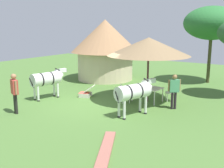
% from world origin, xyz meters
% --- Properties ---
extents(ground_plane, '(36.00, 36.00, 0.00)m').
position_xyz_m(ground_plane, '(0.00, 0.00, 0.00)').
color(ground_plane, '#4B7333').
extents(thatched_hut, '(4.78, 4.78, 4.20)m').
position_xyz_m(thatched_hut, '(-3.24, 5.77, 2.31)').
color(thatched_hut, beige).
rests_on(thatched_hut, ground_plane).
extents(shade_umbrella, '(4.10, 4.10, 3.23)m').
position_xyz_m(shade_umbrella, '(1.92, 2.10, 2.78)').
color(shade_umbrella, '#562E31').
rests_on(shade_umbrella, ground_plane).
extents(patio_dining_table, '(1.53, 1.07, 0.74)m').
position_xyz_m(patio_dining_table, '(1.92, 2.10, 0.66)').
color(patio_dining_table, silver).
rests_on(patio_dining_table, ground_plane).
extents(patio_chair_near_lawn, '(0.59, 0.60, 0.90)m').
position_xyz_m(patio_chair_near_lawn, '(2.96, 2.80, 0.52)').
color(patio_chair_near_lawn, silver).
rests_on(patio_chair_near_lawn, ground_plane).
extents(patio_chair_west_end, '(0.61, 0.61, 0.90)m').
position_xyz_m(patio_chair_west_end, '(1.04, 1.21, 0.52)').
color(patio_chair_west_end, silver).
rests_on(patio_chair_west_end, ground_plane).
extents(guest_beside_umbrella, '(0.48, 0.43, 1.63)m').
position_xyz_m(guest_beside_umbrella, '(3.52, 1.60, 0.98)').
color(guest_beside_umbrella, black).
rests_on(guest_beside_umbrella, ground_plane).
extents(standing_watcher, '(0.59, 0.40, 1.77)m').
position_xyz_m(standing_watcher, '(-2.03, -2.85, 1.07)').
color(standing_watcher, black).
rests_on(standing_watcher, ground_plane).
extents(striped_lounge_chair, '(0.94, 0.79, 0.64)m').
position_xyz_m(striped_lounge_chair, '(-1.23, 1.09, 0.26)').
color(striped_lounge_chair, '#D85646').
rests_on(striped_lounge_chair, ground_plane).
extents(zebra_nearest_camera, '(1.13, 2.18, 1.57)m').
position_xyz_m(zebra_nearest_camera, '(2.42, -0.23, 1.03)').
color(zebra_nearest_camera, silver).
rests_on(zebra_nearest_camera, ground_plane).
extents(zebra_by_umbrella, '(1.02, 2.16, 1.58)m').
position_xyz_m(zebra_by_umbrella, '(-2.73, -0.31, 1.04)').
color(zebra_by_umbrella, silver).
rests_on(zebra_by_umbrella, ground_plane).
extents(acacia_tree_left_background, '(3.63, 3.63, 5.03)m').
position_xyz_m(acacia_tree_left_background, '(3.26, 8.55, 3.93)').
color(acacia_tree_left_background, '#403F23').
rests_on(acacia_tree_left_background, ground_plane).
extents(brick_patio_kerb, '(1.61, 2.65, 0.08)m').
position_xyz_m(brick_patio_kerb, '(3.39, -3.71, 0.04)').
color(brick_patio_kerb, '#A46152').
rests_on(brick_patio_kerb, ground_plane).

